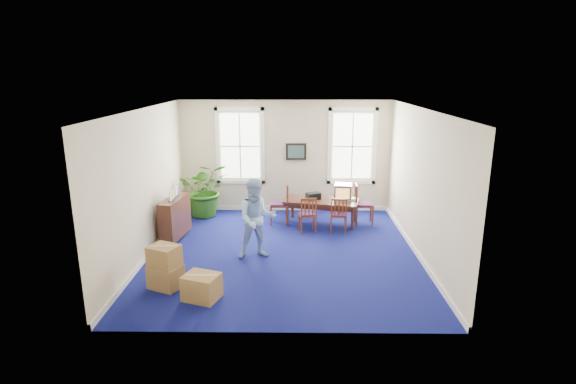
{
  "coord_description": "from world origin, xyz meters",
  "views": [
    {
      "loc": [
        0.22,
        -9.46,
        3.94
      ],
      "look_at": [
        0.1,
        0.6,
        1.25
      ],
      "focal_mm": 28.0,
      "sensor_mm": 36.0,
      "label": 1
    }
  ],
  "objects_px": {
    "cardboard_boxes": "(178,263)",
    "potted_plant": "(205,189)",
    "conference_table": "(321,211)",
    "chair_near_left": "(307,214)",
    "crt_tv": "(343,192)",
    "man": "(257,219)",
    "credenza": "(175,220)"
  },
  "relations": [
    {
      "from": "conference_table",
      "to": "crt_tv",
      "type": "xyz_separation_m",
      "value": [
        0.57,
        0.04,
        0.54
      ]
    },
    {
      "from": "potted_plant",
      "to": "cardboard_boxes",
      "type": "xyz_separation_m",
      "value": [
        0.29,
        -4.28,
        -0.33
      ]
    },
    {
      "from": "credenza",
      "to": "man",
      "type": "bearing_deg",
      "value": -20.06
    },
    {
      "from": "crt_tv",
      "to": "potted_plant",
      "type": "distance_m",
      "value": 3.84
    },
    {
      "from": "conference_table",
      "to": "man",
      "type": "xyz_separation_m",
      "value": [
        -1.54,
        -2.32,
        0.56
      ]
    },
    {
      "from": "cardboard_boxes",
      "to": "potted_plant",
      "type": "bearing_deg",
      "value": 93.83
    },
    {
      "from": "man",
      "to": "cardboard_boxes",
      "type": "height_order",
      "value": "man"
    },
    {
      "from": "crt_tv",
      "to": "man",
      "type": "distance_m",
      "value": 3.16
    },
    {
      "from": "conference_table",
      "to": "chair_near_left",
      "type": "xyz_separation_m",
      "value": [
        -0.39,
        -0.66,
        0.14
      ]
    },
    {
      "from": "conference_table",
      "to": "cardboard_boxes",
      "type": "distance_m",
      "value": 4.69
    },
    {
      "from": "conference_table",
      "to": "credenza",
      "type": "distance_m",
      "value": 3.82
    },
    {
      "from": "man",
      "to": "potted_plant",
      "type": "xyz_separation_m",
      "value": [
        -1.68,
        2.94,
        -0.11
      ]
    },
    {
      "from": "crt_tv",
      "to": "credenza",
      "type": "xyz_separation_m",
      "value": [
        -4.18,
        -1.26,
        -0.39
      ]
    },
    {
      "from": "conference_table",
      "to": "potted_plant",
      "type": "distance_m",
      "value": 3.31
    },
    {
      "from": "crt_tv",
      "to": "cardboard_boxes",
      "type": "xyz_separation_m",
      "value": [
        -3.5,
        -3.7,
        -0.43
      ]
    },
    {
      "from": "crt_tv",
      "to": "man",
      "type": "height_order",
      "value": "man"
    },
    {
      "from": "man",
      "to": "credenza",
      "type": "height_order",
      "value": "man"
    },
    {
      "from": "man",
      "to": "chair_near_left",
      "type": "bearing_deg",
      "value": 42.68
    },
    {
      "from": "crt_tv",
      "to": "man",
      "type": "bearing_deg",
      "value": -122.94
    },
    {
      "from": "credenza",
      "to": "chair_near_left",
      "type": "bearing_deg",
      "value": 17.74
    },
    {
      "from": "man",
      "to": "potted_plant",
      "type": "relative_size",
      "value": 1.15
    },
    {
      "from": "crt_tv",
      "to": "potted_plant",
      "type": "xyz_separation_m",
      "value": [
        -3.79,
        0.58,
        -0.1
      ]
    },
    {
      "from": "cardboard_boxes",
      "to": "credenza",
      "type": "bearing_deg",
      "value": 105.54
    },
    {
      "from": "crt_tv",
      "to": "cardboard_boxes",
      "type": "distance_m",
      "value": 5.12
    },
    {
      "from": "credenza",
      "to": "potted_plant",
      "type": "relative_size",
      "value": 0.79
    },
    {
      "from": "chair_near_left",
      "to": "man",
      "type": "relative_size",
      "value": 0.53
    },
    {
      "from": "conference_table",
      "to": "man",
      "type": "height_order",
      "value": "man"
    },
    {
      "from": "conference_table",
      "to": "credenza",
      "type": "bearing_deg",
      "value": -149.19
    },
    {
      "from": "chair_near_left",
      "to": "potted_plant",
      "type": "relative_size",
      "value": 0.61
    },
    {
      "from": "potted_plant",
      "to": "credenza",
      "type": "bearing_deg",
      "value": -101.98
    },
    {
      "from": "chair_near_left",
      "to": "potted_plant",
      "type": "height_order",
      "value": "potted_plant"
    },
    {
      "from": "chair_near_left",
      "to": "cardboard_boxes",
      "type": "bearing_deg",
      "value": 41.63
    }
  ]
}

